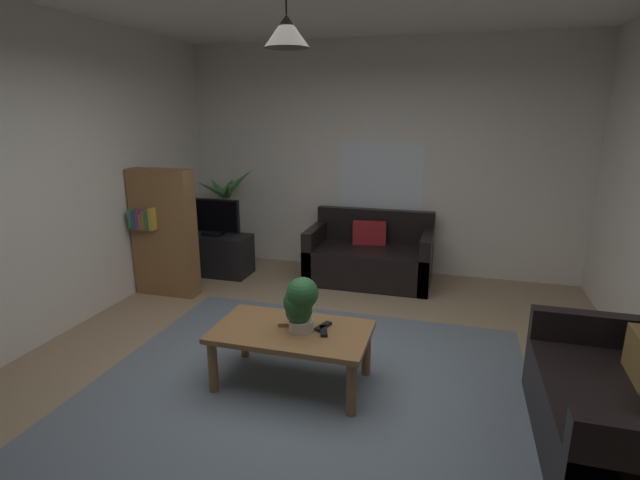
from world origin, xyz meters
name	(u,v)px	position (x,y,z in m)	size (l,w,h in m)	color
floor	(309,386)	(0.00, 0.00, -0.01)	(4.90, 5.73, 0.02)	#9E8466
rug	(301,399)	(0.00, -0.20, 0.00)	(3.19, 3.15, 0.01)	slate
wall_back	(378,159)	(0.00, 2.90, 1.41)	(5.02, 0.06, 2.83)	silver
wall_left	(17,184)	(-2.48, 0.00, 1.41)	(0.06, 5.73, 2.83)	silver
window_pane	(380,179)	(0.04, 2.87, 1.17)	(1.06, 0.01, 0.92)	white
couch_under_window	(370,258)	(0.02, 2.40, 0.28)	(1.45, 0.81, 0.82)	black
couch_right_side	(622,415)	(1.98, -0.22, 0.28)	(0.81, 1.40, 0.82)	black
coffee_table	(292,337)	(-0.13, 0.00, 0.37)	(1.15, 0.66, 0.44)	olive
book_on_table_0	(289,323)	(-0.18, 0.07, 0.45)	(0.15, 0.09, 0.03)	#99663F
remote_on_table_0	(324,331)	(0.11, 0.01, 0.45)	(0.05, 0.16, 0.02)	black
remote_on_table_1	(323,326)	(0.09, 0.09, 0.45)	(0.05, 0.16, 0.02)	black
potted_plant_on_table	(300,303)	(-0.06, -0.01, 0.66)	(0.26, 0.24, 0.42)	beige
tv_stand	(215,254)	(-1.90, 2.12, 0.25)	(0.90, 0.44, 0.50)	black
tv	(212,217)	(-1.90, 2.10, 0.73)	(0.73, 0.16, 0.46)	black
potted_palm_corner	(226,220)	(-1.96, 2.58, 0.59)	(0.78, 0.81, 1.31)	#4C4C51
bookshelf_corner	(164,232)	(-2.09, 1.36, 0.71)	(0.70, 0.31, 1.40)	olive
pendant_lamp	(286,31)	(-0.13, 0.00, 2.47)	(0.29, 0.29, 0.46)	black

